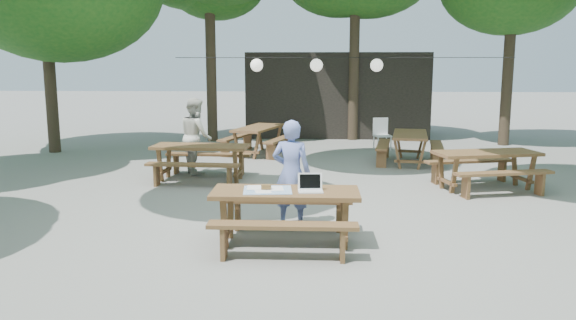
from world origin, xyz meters
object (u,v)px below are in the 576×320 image
(main_picnic_table, at_px, (285,216))
(picnic_table_nw, at_px, (201,162))
(second_person, at_px, (196,136))
(plastic_chair, at_px, (382,141))
(woman, at_px, (291,173))

(main_picnic_table, xyz_separation_m, picnic_table_nw, (-2.02, 4.16, 0.00))
(picnic_table_nw, relative_size, second_person, 1.20)
(plastic_chair, bearing_deg, woman, -119.07)
(woman, distance_m, second_person, 4.65)
(second_person, bearing_deg, plastic_chair, -77.15)
(woman, bearing_deg, main_picnic_table, 98.52)
(main_picnic_table, bearing_deg, second_person, 114.76)
(second_person, relative_size, plastic_chair, 1.89)
(second_person, height_order, plastic_chair, second_person)
(main_picnic_table, relative_size, second_person, 1.18)
(main_picnic_table, bearing_deg, plastic_chair, 75.02)
(main_picnic_table, relative_size, woman, 1.23)
(woman, distance_m, plastic_chair, 8.12)
(main_picnic_table, distance_m, second_person, 5.45)
(woman, height_order, second_person, second_person)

